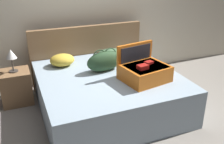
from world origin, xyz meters
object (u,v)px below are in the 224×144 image
object	(u,v)px
pillow_center_head	(62,60)
nightstand	(16,87)
duffel_bag	(105,61)
table_lamp	(11,55)
hard_case_large	(144,71)
pillow_near_headboard	(111,54)
bed	(108,92)

from	to	relation	value
pillow_center_head	nightstand	size ratio (longest dim) A/B	0.72
duffel_bag	table_lamp	world-z (taller)	duffel_bag
hard_case_large	table_lamp	xyz separation A→B (m)	(-1.62, 1.01, 0.10)
nightstand	table_lamp	size ratio (longest dim) A/B	1.48
pillow_near_headboard	table_lamp	distance (m)	1.52
bed	duffel_bag	size ratio (longest dim) A/B	3.34
table_lamp	hard_case_large	bearing A→B (deg)	-32.08
pillow_center_head	table_lamp	bearing A→B (deg)	171.91
hard_case_large	table_lamp	distance (m)	1.91
hard_case_large	nightstand	xyz separation A→B (m)	(-1.62, 1.01, -0.41)
hard_case_large	pillow_near_headboard	distance (m)	0.95
bed	nightstand	bearing A→B (deg)	150.84
bed	pillow_center_head	bearing A→B (deg)	131.75
hard_case_large	pillow_center_head	size ratio (longest dim) A/B	1.77
pillow_center_head	nightstand	bearing A→B (deg)	171.91
hard_case_large	pillow_center_head	distance (m)	1.29
pillow_center_head	nightstand	distance (m)	0.80
pillow_center_head	duffel_bag	bearing A→B (deg)	-38.75
nightstand	table_lamp	xyz separation A→B (m)	(0.00, 0.00, 0.51)
pillow_center_head	table_lamp	size ratio (longest dim) A/B	1.07
nightstand	pillow_near_headboard	bearing A→B (deg)	-2.60
table_lamp	bed	bearing A→B (deg)	-29.16
pillow_near_headboard	bed	bearing A→B (deg)	-114.72
duffel_bag	nightstand	xyz separation A→B (m)	(-1.24, 0.53, -0.43)
bed	hard_case_large	size ratio (longest dim) A/B	2.92
pillow_center_head	table_lamp	distance (m)	0.73
table_lamp	nightstand	bearing A→B (deg)	0.00
bed	pillow_near_headboard	bearing A→B (deg)	65.28
duffel_bag	pillow_near_headboard	world-z (taller)	duffel_bag
pillow_near_headboard	table_lamp	bearing A→B (deg)	177.40
duffel_bag	pillow_center_head	size ratio (longest dim) A/B	1.54
duffel_bag	pillow_center_head	bearing A→B (deg)	141.25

